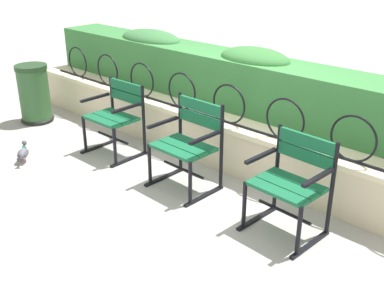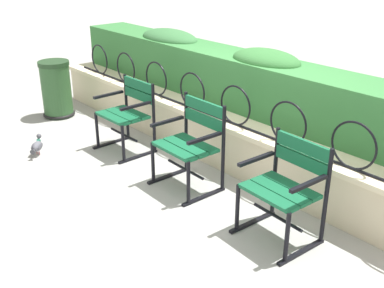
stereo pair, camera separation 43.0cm
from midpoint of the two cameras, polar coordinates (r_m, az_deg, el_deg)
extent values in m
plane|color=#9E9E99|center=(4.51, 2.11, -6.71)|extent=(60.00, 60.00, 0.00)
cube|color=beige|center=(4.94, 9.30, -1.09)|extent=(7.13, 0.35, 0.48)
cube|color=beige|center=(4.84, 9.50, 1.76)|extent=(7.13, 0.41, 0.05)
cylinder|color=black|center=(4.78, 8.95, 1.96)|extent=(6.59, 0.02, 0.02)
torus|color=black|center=(6.81, -9.40, 10.10)|extent=(0.42, 0.02, 0.42)
torus|color=black|center=(6.26, -6.11, 9.12)|extent=(0.42, 0.02, 0.42)
torus|color=black|center=(5.73, -2.23, 7.92)|extent=(0.42, 0.02, 0.42)
torus|color=black|center=(5.24, 2.38, 6.44)|extent=(0.42, 0.02, 0.42)
torus|color=black|center=(4.79, 7.86, 4.62)|extent=(0.42, 0.02, 0.42)
torus|color=black|center=(4.40, 14.35, 2.40)|extent=(0.42, 0.02, 0.42)
torus|color=black|center=(4.09, 21.95, -0.25)|extent=(0.42, 0.02, 0.42)
cube|color=#387A3D|center=(5.10, 13.20, 6.24)|extent=(6.99, 0.59, 0.57)
ellipsoid|color=#3A733F|center=(6.31, -0.79, 12.71)|extent=(0.95, 0.53, 0.24)
ellipsoid|color=#357136|center=(5.16, 11.39, 9.89)|extent=(0.84, 0.53, 0.24)
cube|color=#145B38|center=(5.31, -7.39, 3.13)|extent=(0.55, 0.14, 0.03)
cube|color=#145B38|center=(5.39, -6.20, 3.47)|extent=(0.55, 0.14, 0.03)
cube|color=#145B38|center=(5.46, -5.04, 3.80)|extent=(0.55, 0.14, 0.03)
cube|color=#145B38|center=(5.42, -4.27, 7.16)|extent=(0.55, 0.04, 0.11)
cube|color=#145B38|center=(5.46, -4.23, 5.93)|extent=(0.55, 0.04, 0.11)
cylinder|color=black|center=(5.33, -2.36, 3.02)|extent=(0.04, 0.04, 0.82)
cylinder|color=black|center=(5.16, -6.03, -0.07)|extent=(0.04, 0.04, 0.44)
cube|color=black|center=(5.34, -4.29, -1.59)|extent=(0.05, 0.52, 0.02)
cube|color=black|center=(5.12, -4.49, 4.60)|extent=(0.04, 0.40, 0.03)
cylinder|color=black|center=(5.74, -5.84, 4.42)|extent=(0.04, 0.04, 0.82)
cylinder|color=black|center=(5.58, -9.33, 1.59)|extent=(0.04, 0.04, 0.44)
cube|color=black|center=(5.75, -7.61, 0.14)|extent=(0.05, 0.52, 0.02)
cube|color=black|center=(5.54, -7.94, 5.92)|extent=(0.04, 0.40, 0.03)
cylinder|color=black|center=(5.47, -6.09, 1.09)|extent=(0.52, 0.04, 0.03)
cube|color=#145B38|center=(4.43, 0.56, -0.85)|extent=(0.57, 0.14, 0.03)
cube|color=#145B38|center=(4.52, 1.88, -0.40)|extent=(0.57, 0.14, 0.03)
cube|color=#145B38|center=(4.60, 3.16, 0.04)|extent=(0.57, 0.14, 0.03)
cube|color=#145B38|center=(4.54, 4.23, 4.54)|extent=(0.57, 0.04, 0.11)
cube|color=#145B38|center=(4.59, 4.18, 2.88)|extent=(0.57, 0.04, 0.11)
cylinder|color=black|center=(4.48, 6.57, -0.74)|extent=(0.04, 0.04, 0.88)
cylinder|color=black|center=(4.31, 2.43, -4.89)|extent=(0.04, 0.04, 0.44)
cube|color=black|center=(4.52, 4.19, -6.48)|extent=(0.05, 0.52, 0.02)
cube|color=black|center=(4.26, 4.42, 0.65)|extent=(0.04, 0.40, 0.03)
cylinder|color=black|center=(4.86, 1.81, 1.35)|extent=(0.04, 0.04, 0.88)
cylinder|color=black|center=(4.70, -2.17, -2.38)|extent=(0.04, 0.04, 0.44)
cube|color=black|center=(4.89, -0.37, -3.96)|extent=(0.05, 0.52, 0.02)
cube|color=black|center=(4.65, -0.39, 2.72)|extent=(0.04, 0.40, 0.03)
cylinder|color=black|center=(4.62, 1.84, -3.15)|extent=(0.54, 0.04, 0.03)
cube|color=#145B38|center=(3.74, 12.45, -6.30)|extent=(0.55, 0.15, 0.03)
cube|color=#145B38|center=(3.84, 13.78, -5.65)|extent=(0.55, 0.15, 0.03)
cube|color=#145B38|center=(3.93, 15.05, -5.03)|extent=(0.55, 0.15, 0.03)
cube|color=#145B38|center=(3.87, 16.49, -0.31)|extent=(0.54, 0.06, 0.11)
cube|color=#145B38|center=(3.92, 16.28, -2.01)|extent=(0.54, 0.06, 0.11)
cylinder|color=black|center=(3.89, 19.11, -6.27)|extent=(0.04, 0.04, 0.84)
cylinder|color=black|center=(3.68, 14.84, -11.13)|extent=(0.04, 0.04, 0.44)
cube|color=black|center=(3.93, 16.30, -12.59)|extent=(0.07, 0.52, 0.02)
cube|color=black|center=(3.61, 17.37, -4.72)|extent=(0.06, 0.40, 0.03)
cylinder|color=black|center=(4.16, 12.98, -3.51)|extent=(0.04, 0.04, 0.84)
cylinder|color=black|center=(3.97, 8.68, -7.83)|extent=(0.04, 0.04, 0.44)
cube|color=black|center=(4.20, 10.34, -9.40)|extent=(0.07, 0.52, 0.02)
cube|color=black|center=(3.91, 10.97, -1.87)|extent=(0.06, 0.40, 0.03)
cylinder|color=black|center=(3.96, 13.45, -8.72)|extent=(0.52, 0.05, 0.03)
ellipsoid|color=#5B5B66|center=(5.59, -16.25, -0.32)|extent=(0.21, 0.20, 0.11)
cylinder|color=#2D6B56|center=(5.63, -16.09, 0.28)|extent=(0.07, 0.07, 0.06)
sphere|color=#494951|center=(5.63, -16.08, 0.89)|extent=(0.06, 0.06, 0.06)
cone|color=black|center=(5.66, -15.97, 0.96)|extent=(0.03, 0.03, 0.01)
cone|color=#404047|center=(5.49, -16.61, -0.85)|extent=(0.10, 0.10, 0.06)
ellipsoid|color=#4E4E56|center=(5.59, -16.70, -0.30)|extent=(0.12, 0.11, 0.07)
ellipsoid|color=#4E4E56|center=(5.56, -15.87, -0.32)|extent=(0.12, 0.11, 0.07)
cylinder|color=#C6515B|center=(5.63, -16.30, -1.02)|extent=(0.01, 0.01, 0.05)
cylinder|color=#C6515B|center=(5.60, -16.02, -1.11)|extent=(0.01, 0.01, 0.05)
cylinder|color=#2D562D|center=(6.74, -14.41, 6.23)|extent=(0.40, 0.40, 0.72)
cylinder|color=#203C20|center=(6.64, -14.74, 9.44)|extent=(0.42, 0.42, 0.06)
torus|color=black|center=(6.84, -14.13, 3.59)|extent=(0.44, 0.44, 0.04)
camera|label=1|loc=(0.22, -87.14, 1.23)|focal=43.85mm
camera|label=2|loc=(0.22, 92.86, -1.23)|focal=43.85mm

